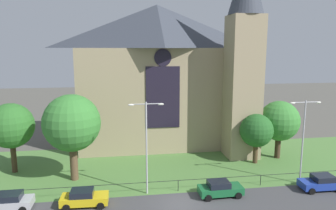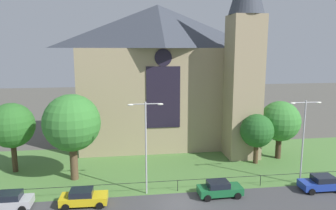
# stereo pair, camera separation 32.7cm
# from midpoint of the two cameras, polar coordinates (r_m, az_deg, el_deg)

# --- Properties ---
(ground) EXTENTS (160.00, 160.00, 0.00)m
(ground) POSITION_cam_midpoint_polar(r_m,az_deg,el_deg) (40.08, -0.35, -10.43)
(ground) COLOR #56544C
(grass_verge) EXTENTS (120.00, 20.00, 0.01)m
(grass_verge) POSITION_cam_midpoint_polar(r_m,az_deg,el_deg) (38.23, 0.06, -11.47)
(grass_verge) COLOR #517F3D
(grass_verge) RESTS_ON ground
(church_building) EXTENTS (23.20, 16.20, 26.00)m
(church_building) POSITION_cam_midpoint_polar(r_m,az_deg,el_deg) (46.88, -0.55, 5.50)
(church_building) COLOR tan
(church_building) RESTS_ON ground
(iron_railing) EXTENTS (34.73, 0.07, 1.13)m
(iron_railing) POSITION_cam_midpoint_polar(r_m,az_deg,el_deg) (32.89, 2.01, -13.36)
(iron_railing) COLOR black
(iron_railing) RESTS_ON ground
(tree_left_far) EXTENTS (5.07, 5.07, 7.99)m
(tree_left_far) POSITION_cam_midpoint_polar(r_m,az_deg,el_deg) (40.24, -25.67, -3.31)
(tree_left_far) COLOR #423021
(tree_left_far) RESTS_ON ground
(tree_left_near) EXTENTS (6.05, 6.05, 9.31)m
(tree_left_near) POSITION_cam_midpoint_polar(r_m,az_deg,el_deg) (35.42, -16.37, -3.09)
(tree_left_near) COLOR brown
(tree_left_near) RESTS_ON ground
(tree_right_far) EXTENTS (5.09, 5.09, 7.44)m
(tree_right_far) POSITION_cam_midpoint_polar(r_m,az_deg,el_deg) (43.29, 19.36, -2.74)
(tree_right_far) COLOR #423021
(tree_right_far) RESTS_ON ground
(tree_right_near) EXTENTS (4.05, 4.05, 6.16)m
(tree_right_near) POSITION_cam_midpoint_polar(r_m,az_deg,el_deg) (40.74, 15.65, -4.43)
(tree_right_near) COLOR #4C3823
(tree_right_near) RESTS_ON ground
(streetlamp_near) EXTENTS (3.37, 0.26, 9.10)m
(streetlamp_near) POSITION_cam_midpoint_polar(r_m,az_deg,el_deg) (30.82, -3.63, -5.67)
(streetlamp_near) COLOR #B2B2B7
(streetlamp_near) RESTS_ON ground
(streetlamp_far) EXTENTS (3.37, 0.26, 8.86)m
(streetlamp_far) POSITION_cam_midpoint_polar(r_m,az_deg,el_deg) (35.82, 23.07, -4.44)
(streetlamp_far) COLOR #B2B2B7
(streetlamp_far) RESTS_ON ground
(parked_car_silver) EXTENTS (4.21, 2.03, 1.51)m
(parked_car_silver) POSITION_cam_midpoint_polar(r_m,az_deg,el_deg) (32.83, -26.17, -14.97)
(parked_car_silver) COLOR #B7B7BC
(parked_car_silver) RESTS_ON ground
(parked_car_yellow) EXTENTS (4.26, 2.15, 1.51)m
(parked_car_yellow) POSITION_cam_midpoint_polar(r_m,az_deg,el_deg) (31.23, -14.40, -15.53)
(parked_car_yellow) COLOR gold
(parked_car_yellow) RESTS_ON ground
(parked_car_green) EXTENTS (4.24, 2.11, 1.51)m
(parked_car_green) POSITION_cam_midpoint_polar(r_m,az_deg,el_deg) (32.34, 9.38, -14.39)
(parked_car_green) COLOR #196033
(parked_car_green) RESTS_ON ground
(parked_car_blue) EXTENTS (4.23, 2.09, 1.51)m
(parked_car_blue) POSITION_cam_midpoint_polar(r_m,az_deg,el_deg) (36.58, 25.71, -12.32)
(parked_car_blue) COLOR #1E3899
(parked_car_blue) RESTS_ON ground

